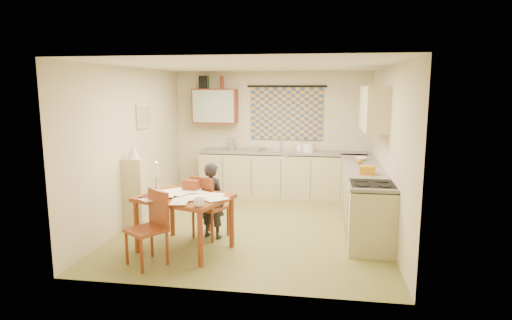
% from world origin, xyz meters
% --- Properties ---
extents(floor, '(4.00, 4.50, 0.02)m').
position_xyz_m(floor, '(0.00, 0.00, -0.01)').
color(floor, olive).
rests_on(floor, ground).
extents(ceiling, '(4.00, 4.50, 0.02)m').
position_xyz_m(ceiling, '(0.00, 0.00, 2.51)').
color(ceiling, white).
rests_on(ceiling, floor).
extents(wall_back, '(4.00, 0.02, 2.50)m').
position_xyz_m(wall_back, '(0.00, 2.26, 1.25)').
color(wall_back, beige).
rests_on(wall_back, floor).
extents(wall_front, '(4.00, 0.02, 2.50)m').
position_xyz_m(wall_front, '(0.00, -2.26, 1.25)').
color(wall_front, beige).
rests_on(wall_front, floor).
extents(wall_left, '(0.02, 4.50, 2.50)m').
position_xyz_m(wall_left, '(-2.01, 0.00, 1.25)').
color(wall_left, beige).
rests_on(wall_left, floor).
extents(wall_right, '(0.02, 4.50, 2.50)m').
position_xyz_m(wall_right, '(2.01, 0.00, 1.25)').
color(wall_right, beige).
rests_on(wall_right, floor).
extents(window_blind, '(1.45, 0.03, 1.05)m').
position_xyz_m(window_blind, '(0.30, 2.22, 1.65)').
color(window_blind, '#334C74').
rests_on(window_blind, wall_back).
extents(curtain_rod, '(1.60, 0.04, 0.04)m').
position_xyz_m(curtain_rod, '(0.30, 2.20, 2.20)').
color(curtain_rod, black).
rests_on(curtain_rod, wall_back).
extents(wall_cabinet, '(0.90, 0.34, 0.70)m').
position_xyz_m(wall_cabinet, '(-1.15, 2.08, 1.80)').
color(wall_cabinet, maroon).
rests_on(wall_cabinet, wall_back).
extents(wall_cabinet_glass, '(0.84, 0.02, 0.64)m').
position_xyz_m(wall_cabinet_glass, '(-1.15, 1.91, 1.80)').
color(wall_cabinet_glass, '#99B2A5').
rests_on(wall_cabinet_glass, wall_back).
extents(upper_cabinet_right, '(0.34, 1.30, 0.70)m').
position_xyz_m(upper_cabinet_right, '(1.83, 0.55, 1.85)').
color(upper_cabinet_right, tan).
rests_on(upper_cabinet_right, wall_right).
extents(framed_print, '(0.04, 0.50, 0.40)m').
position_xyz_m(framed_print, '(-1.97, 0.40, 1.70)').
color(framed_print, beige).
rests_on(framed_print, wall_left).
extents(print_canvas, '(0.01, 0.42, 0.32)m').
position_xyz_m(print_canvas, '(-1.95, 0.40, 1.70)').
color(print_canvas, beige).
rests_on(print_canvas, wall_left).
extents(counter_back, '(3.30, 0.62, 0.92)m').
position_xyz_m(counter_back, '(0.25, 1.95, 0.45)').
color(counter_back, tan).
rests_on(counter_back, floor).
extents(counter_right, '(0.62, 2.95, 0.92)m').
position_xyz_m(counter_right, '(1.70, 0.34, 0.45)').
color(counter_right, tan).
rests_on(counter_right, floor).
extents(stove, '(0.60, 0.60, 0.92)m').
position_xyz_m(stove, '(1.70, -0.77, 0.46)').
color(stove, white).
rests_on(stove, floor).
extents(sink, '(0.69, 0.63, 0.10)m').
position_xyz_m(sink, '(0.24, 1.95, 0.88)').
color(sink, silver).
rests_on(sink, counter_back).
extents(tap, '(0.03, 0.03, 0.28)m').
position_xyz_m(tap, '(0.20, 2.13, 1.06)').
color(tap, silver).
rests_on(tap, counter_back).
extents(dish_rack, '(0.44, 0.41, 0.06)m').
position_xyz_m(dish_rack, '(-0.31, 1.95, 0.95)').
color(dish_rack, silver).
rests_on(dish_rack, counter_back).
extents(kettle, '(0.20, 0.20, 0.24)m').
position_xyz_m(kettle, '(-0.79, 1.95, 1.04)').
color(kettle, silver).
rests_on(kettle, counter_back).
extents(mixing_bowl, '(0.32, 0.32, 0.16)m').
position_xyz_m(mixing_bowl, '(0.76, 1.95, 1.00)').
color(mixing_bowl, white).
rests_on(mixing_bowl, counter_back).
extents(soap_bottle, '(0.10, 0.10, 0.18)m').
position_xyz_m(soap_bottle, '(0.58, 2.00, 1.01)').
color(soap_bottle, white).
rests_on(soap_bottle, counter_back).
extents(bowl, '(0.34, 0.34, 0.05)m').
position_xyz_m(bowl, '(1.70, 1.07, 0.95)').
color(bowl, white).
rests_on(bowl, counter_right).
extents(orange_bag, '(0.24, 0.19, 0.12)m').
position_xyz_m(orange_bag, '(1.70, -0.16, 0.98)').
color(orange_bag, '#C57D0D').
rests_on(orange_bag, counter_right).
extents(fruit_orange, '(0.10, 0.10, 0.10)m').
position_xyz_m(fruit_orange, '(1.65, 0.70, 0.97)').
color(fruit_orange, '#C57D0D').
rests_on(fruit_orange, counter_right).
extents(speaker, '(0.16, 0.20, 0.26)m').
position_xyz_m(speaker, '(-1.38, 2.08, 2.28)').
color(speaker, black).
rests_on(speaker, wall_cabinet).
extents(bottle_green, '(0.08, 0.08, 0.26)m').
position_xyz_m(bottle_green, '(-1.32, 2.08, 2.28)').
color(bottle_green, '#195926').
rests_on(bottle_green, wall_cabinet).
extents(bottle_brown, '(0.08, 0.08, 0.26)m').
position_xyz_m(bottle_brown, '(-1.00, 2.08, 2.28)').
color(bottle_brown, maroon).
rests_on(bottle_brown, wall_cabinet).
extents(dining_table, '(1.36, 1.18, 0.75)m').
position_xyz_m(dining_table, '(-0.77, -1.16, 0.38)').
color(dining_table, maroon).
rests_on(dining_table, floor).
extents(chair_far, '(0.56, 0.56, 0.93)m').
position_xyz_m(chair_far, '(-0.57, -0.62, 0.29)').
color(chair_far, maroon).
rests_on(chair_far, floor).
extents(chair_near, '(0.58, 0.58, 0.92)m').
position_xyz_m(chair_near, '(-1.08, -1.69, 0.28)').
color(chair_near, maroon).
rests_on(chair_near, floor).
extents(person, '(0.57, 0.51, 1.12)m').
position_xyz_m(person, '(-0.53, -0.63, 0.56)').
color(person, black).
rests_on(person, floor).
extents(shelf_stand, '(0.32, 0.30, 1.10)m').
position_xyz_m(shelf_stand, '(-1.84, -0.34, 0.55)').
color(shelf_stand, tan).
rests_on(shelf_stand, floor).
extents(lampshade, '(0.20, 0.20, 0.22)m').
position_xyz_m(lampshade, '(-1.84, -0.34, 1.21)').
color(lampshade, beige).
rests_on(lampshade, shelf_stand).
extents(letter_rack, '(0.24, 0.15, 0.16)m').
position_xyz_m(letter_rack, '(-0.76, -0.89, 0.83)').
color(letter_rack, maroon).
rests_on(letter_rack, dining_table).
extents(mug, '(0.21, 0.21, 0.11)m').
position_xyz_m(mug, '(-0.43, -1.63, 0.80)').
color(mug, white).
rests_on(mug, dining_table).
extents(magazine, '(0.34, 0.37, 0.03)m').
position_xyz_m(magazine, '(-1.27, -1.26, 0.76)').
color(magazine, maroon).
rests_on(magazine, dining_table).
extents(book, '(0.33, 0.35, 0.02)m').
position_xyz_m(book, '(-1.18, -1.14, 0.76)').
color(book, '#C57D0D').
rests_on(book, dining_table).
extents(orange_box, '(0.14, 0.11, 0.04)m').
position_xyz_m(orange_box, '(-1.12, -1.32, 0.77)').
color(orange_box, '#C57D0D').
rests_on(orange_box, dining_table).
extents(eyeglasses, '(0.13, 0.10, 0.02)m').
position_xyz_m(eyeglasses, '(-0.75, -1.46, 0.76)').
color(eyeglasses, black).
rests_on(eyeglasses, dining_table).
extents(candle_holder, '(0.06, 0.06, 0.18)m').
position_xyz_m(candle_holder, '(-1.24, -0.92, 0.84)').
color(candle_holder, silver).
rests_on(candle_holder, dining_table).
extents(candle, '(0.03, 0.03, 0.22)m').
position_xyz_m(candle, '(-1.22, -0.92, 1.04)').
color(candle, white).
rests_on(candle, dining_table).
extents(candle_flame, '(0.02, 0.02, 0.02)m').
position_xyz_m(candle_flame, '(-1.23, -0.96, 1.16)').
color(candle_flame, '#FFCC66').
rests_on(candle_flame, dining_table).
extents(papers, '(1.16, 0.97, 0.03)m').
position_xyz_m(papers, '(-0.74, -1.14, 0.76)').
color(papers, white).
rests_on(papers, dining_table).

